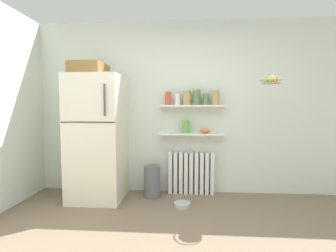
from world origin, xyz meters
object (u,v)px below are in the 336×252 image
(storage_jar_2, at_px, (187,98))
(trash_bin, at_px, (152,181))
(refrigerator, at_px, (98,135))
(storage_jar_1, at_px, (177,99))
(radiator, at_px, (191,173))
(storage_jar_4, at_px, (206,99))
(shelf_bowl, at_px, (205,131))
(hanging_fruit_basket, at_px, (272,80))
(storage_jar_0, at_px, (168,98))
(storage_jar_5, at_px, (215,98))
(vase, at_px, (185,127))
(pet_food_bowl, at_px, (182,204))
(storage_jar_3, at_px, (196,97))

(storage_jar_2, height_order, trash_bin, storage_jar_2)
(refrigerator, bearing_deg, storage_jar_1, 12.51)
(radiator, relative_size, trash_bin, 1.49)
(storage_jar_4, height_order, shelf_bowl, storage_jar_4)
(refrigerator, distance_m, hanging_fruit_basket, 2.44)
(storage_jar_0, bearing_deg, hanging_fruit_basket, -17.77)
(storage_jar_5, relative_size, trash_bin, 0.47)
(storage_jar_1, xyz_separation_m, trash_bin, (-0.36, -0.15, -1.20))
(storage_jar_2, xyz_separation_m, storage_jar_5, (0.42, 0.00, 0.00))
(radiator, bearing_deg, trash_bin, -162.77)
(shelf_bowl, height_order, trash_bin, shelf_bowl)
(refrigerator, height_order, storage_jar_2, refrigerator)
(vase, bearing_deg, storage_jar_5, 0.00)
(storage_jar_4, height_order, vase, storage_jar_4)
(refrigerator, relative_size, shelf_bowl, 12.80)
(hanging_fruit_basket, bearing_deg, storage_jar_5, 146.37)
(storage_jar_1, height_order, pet_food_bowl, storage_jar_1)
(radiator, distance_m, shelf_bowl, 0.67)
(storage_jar_2, distance_m, hanging_fruit_basket, 1.16)
(refrigerator, xyz_separation_m, storage_jar_1, (1.13, 0.25, 0.52))
(refrigerator, xyz_separation_m, shelf_bowl, (1.53, 0.25, 0.05))
(refrigerator, height_order, storage_jar_1, refrigerator)
(storage_jar_0, relative_size, storage_jar_4, 1.17)
(storage_jar_2, relative_size, storage_jar_5, 0.98)
(radiator, xyz_separation_m, pet_food_bowl, (-0.13, -0.51, -0.29))
(storage_jar_3, distance_m, hanging_fruit_basket, 1.03)
(storage_jar_3, xyz_separation_m, storage_jar_4, (0.14, 0.00, -0.03))
(storage_jar_2, xyz_separation_m, hanging_fruit_basket, (1.06, -0.43, 0.20))
(refrigerator, xyz_separation_m, radiator, (1.33, 0.28, -0.60))
(storage_jar_2, height_order, storage_jar_4, storage_jar_2)
(refrigerator, height_order, hanging_fruit_basket, refrigerator)
(pet_food_bowl, xyz_separation_m, hanging_fruit_basket, (1.12, 0.05, 1.62))
(vase, xyz_separation_m, trash_bin, (-0.48, -0.15, -0.79))
(shelf_bowl, bearing_deg, storage_jar_2, 180.00)
(radiator, height_order, storage_jar_3, storage_jar_3)
(storage_jar_2, distance_m, storage_jar_3, 0.14)
(storage_jar_1, bearing_deg, radiator, 8.21)
(storage_jar_1, relative_size, storage_jar_2, 0.90)
(storage_jar_0, distance_m, shelf_bowl, 0.73)
(storage_jar_5, distance_m, hanging_fruit_basket, 0.80)
(storage_jar_2, bearing_deg, pet_food_bowl, -96.70)
(refrigerator, bearing_deg, trash_bin, 7.70)
(vase, bearing_deg, storage_jar_2, 0.00)
(refrigerator, height_order, storage_jar_5, refrigerator)
(refrigerator, relative_size, storage_jar_3, 8.23)
(storage_jar_1, distance_m, shelf_bowl, 0.63)
(shelf_bowl, bearing_deg, hanging_fruit_basket, -28.45)
(storage_jar_3, bearing_deg, vase, 180.00)
(vase, bearing_deg, hanging_fruit_basket, -21.66)
(shelf_bowl, xyz_separation_m, trash_bin, (-0.77, -0.15, -0.73))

